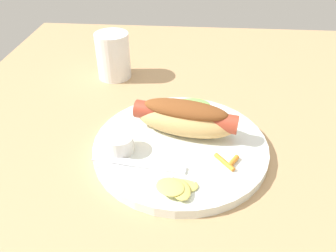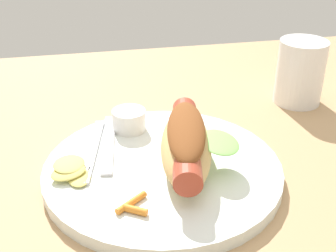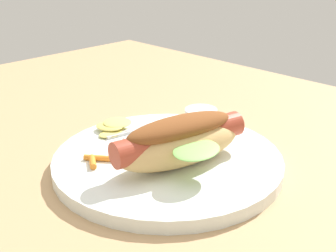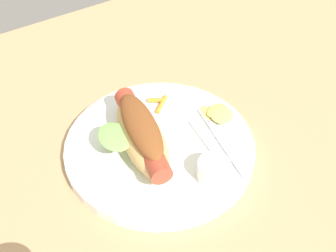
% 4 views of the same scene
% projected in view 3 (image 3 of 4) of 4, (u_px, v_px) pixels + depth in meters
% --- Properties ---
extents(ground_plane, '(1.20, 0.90, 0.02)m').
position_uv_depth(ground_plane, '(164.00, 167.00, 0.57)').
color(ground_plane, tan).
extents(plate, '(0.28, 0.28, 0.02)m').
position_uv_depth(plate, '(168.00, 161.00, 0.55)').
color(plate, white).
rests_on(plate, ground_plane).
extents(hot_dog, '(0.10, 0.17, 0.06)m').
position_uv_depth(hot_dog, '(181.00, 140.00, 0.52)').
color(hot_dog, tan).
rests_on(hot_dog, plate).
extents(sauce_ramekin, '(0.04, 0.04, 0.03)m').
position_uv_depth(sauce_ramekin, '(201.00, 119.00, 0.62)').
color(sauce_ramekin, white).
rests_on(sauce_ramekin, plate).
extents(fork, '(0.04, 0.14, 0.00)m').
position_uv_depth(fork, '(154.00, 125.00, 0.63)').
color(fork, silver).
rests_on(fork, plate).
extents(knife, '(0.03, 0.14, 0.00)m').
position_uv_depth(knife, '(168.00, 127.00, 0.63)').
color(knife, silver).
rests_on(knife, plate).
extents(chips_pile, '(0.05, 0.06, 0.01)m').
position_uv_depth(chips_pile, '(113.00, 127.00, 0.61)').
color(chips_pile, '#D7CB62').
rests_on(chips_pile, plate).
extents(carrot_garnish, '(0.04, 0.04, 0.01)m').
position_uv_depth(carrot_garnish, '(97.00, 160.00, 0.53)').
color(carrot_garnish, orange).
rests_on(carrot_garnish, plate).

